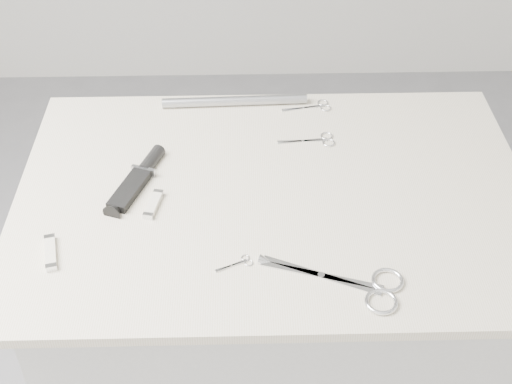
{
  "coord_description": "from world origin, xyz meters",
  "views": [
    {
      "loc": [
        -0.06,
        -1.06,
        1.81
      ],
      "look_at": [
        -0.04,
        -0.0,
        0.92
      ],
      "focal_mm": 50.0,
      "sensor_mm": 36.0,
      "label": 1
    }
  ],
  "objects_px": {
    "metal_rail": "(235,101)",
    "pocket_knife_b": "(153,205)",
    "large_shears": "(361,285)",
    "sheathed_knife": "(140,176)",
    "embroidery_scissors_b": "(315,107)",
    "pocket_knife_a": "(51,253)",
    "plinth": "(271,344)",
    "embroidery_scissors_a": "(317,140)",
    "tiny_scissors": "(239,263)"
  },
  "relations": [
    {
      "from": "metal_rail",
      "to": "pocket_knife_b",
      "type": "bearing_deg",
      "value": -114.01
    },
    {
      "from": "large_shears",
      "to": "metal_rail",
      "type": "bearing_deg",
      "value": 131.76
    },
    {
      "from": "sheathed_knife",
      "to": "metal_rail",
      "type": "distance_m",
      "value": 0.32
    },
    {
      "from": "embroidery_scissors_b",
      "to": "pocket_knife_b",
      "type": "height_order",
      "value": "pocket_knife_b"
    },
    {
      "from": "pocket_knife_a",
      "to": "embroidery_scissors_b",
      "type": "bearing_deg",
      "value": -60.84
    },
    {
      "from": "large_shears",
      "to": "pocket_knife_a",
      "type": "height_order",
      "value": "pocket_knife_a"
    },
    {
      "from": "plinth",
      "to": "metal_rail",
      "type": "xyz_separation_m",
      "value": [
        -0.08,
        0.31,
        0.48
      ]
    },
    {
      "from": "embroidery_scissors_a",
      "to": "tiny_scissors",
      "type": "xyz_separation_m",
      "value": [
        -0.17,
        -0.36,
        -0.0
      ]
    },
    {
      "from": "embroidery_scissors_a",
      "to": "pocket_knife_a",
      "type": "relative_size",
      "value": 1.39
    },
    {
      "from": "tiny_scissors",
      "to": "metal_rail",
      "type": "height_order",
      "value": "metal_rail"
    },
    {
      "from": "large_shears",
      "to": "embroidery_scissors_b",
      "type": "distance_m",
      "value": 0.55
    },
    {
      "from": "large_shears",
      "to": "embroidery_scissors_a",
      "type": "distance_m",
      "value": 0.42
    },
    {
      "from": "pocket_knife_a",
      "to": "pocket_knife_b",
      "type": "distance_m",
      "value": 0.21
    },
    {
      "from": "tiny_scissors",
      "to": "sheathed_knife",
      "type": "bearing_deg",
      "value": 104.3
    },
    {
      "from": "embroidery_scissors_a",
      "to": "large_shears",
      "type": "bearing_deg",
      "value": -89.28
    },
    {
      "from": "large_shears",
      "to": "pocket_knife_b",
      "type": "bearing_deg",
      "value": 170.87
    },
    {
      "from": "embroidery_scissors_a",
      "to": "tiny_scissors",
      "type": "relative_size",
      "value": 1.81
    },
    {
      "from": "metal_rail",
      "to": "large_shears",
      "type": "bearing_deg",
      "value": -69.39
    },
    {
      "from": "embroidery_scissors_a",
      "to": "metal_rail",
      "type": "relative_size",
      "value": 0.37
    },
    {
      "from": "large_shears",
      "to": "tiny_scissors",
      "type": "relative_size",
      "value": 3.66
    },
    {
      "from": "pocket_knife_b",
      "to": "metal_rail",
      "type": "height_order",
      "value": "metal_rail"
    },
    {
      "from": "large_shears",
      "to": "pocket_knife_b",
      "type": "height_order",
      "value": "pocket_knife_b"
    },
    {
      "from": "embroidery_scissors_a",
      "to": "pocket_knife_b",
      "type": "distance_m",
      "value": 0.39
    },
    {
      "from": "plinth",
      "to": "metal_rail",
      "type": "distance_m",
      "value": 0.58
    },
    {
      "from": "sheathed_knife",
      "to": "pocket_knife_a",
      "type": "height_order",
      "value": "sheathed_knife"
    },
    {
      "from": "tiny_scissors",
      "to": "pocket_knife_b",
      "type": "xyz_separation_m",
      "value": [
        -0.16,
        0.15,
        0.0
      ]
    },
    {
      "from": "embroidery_scissors_b",
      "to": "sheathed_knife",
      "type": "relative_size",
      "value": 0.58
    },
    {
      "from": "sheathed_knife",
      "to": "metal_rail",
      "type": "height_order",
      "value": "metal_rail"
    },
    {
      "from": "embroidery_scissors_b",
      "to": "metal_rail",
      "type": "bearing_deg",
      "value": 164.89
    },
    {
      "from": "embroidery_scissors_a",
      "to": "metal_rail",
      "type": "height_order",
      "value": "metal_rail"
    },
    {
      "from": "embroidery_scissors_b",
      "to": "metal_rail",
      "type": "distance_m",
      "value": 0.18
    },
    {
      "from": "embroidery_scissors_b",
      "to": "metal_rail",
      "type": "height_order",
      "value": "metal_rail"
    },
    {
      "from": "pocket_knife_b",
      "to": "sheathed_knife",
      "type": "bearing_deg",
      "value": 33.96
    },
    {
      "from": "large_shears",
      "to": "sheathed_knife",
      "type": "distance_m",
      "value": 0.5
    },
    {
      "from": "plinth",
      "to": "metal_rail",
      "type": "relative_size",
      "value": 2.75
    },
    {
      "from": "embroidery_scissors_a",
      "to": "embroidery_scissors_b",
      "type": "xyz_separation_m",
      "value": [
        0.01,
        0.13,
        -0.0
      ]
    },
    {
      "from": "pocket_knife_a",
      "to": "pocket_knife_b",
      "type": "height_order",
      "value": "same"
    },
    {
      "from": "embroidery_scissors_b",
      "to": "sheathed_knife",
      "type": "bearing_deg",
      "value": -156.66
    },
    {
      "from": "sheathed_knife",
      "to": "large_shears",
      "type": "bearing_deg",
      "value": -106.27
    },
    {
      "from": "tiny_scissors",
      "to": "pocket_knife_b",
      "type": "bearing_deg",
      "value": 111.1
    },
    {
      "from": "plinth",
      "to": "sheathed_knife",
      "type": "relative_size",
      "value": 4.66
    },
    {
      "from": "large_shears",
      "to": "pocket_knife_a",
      "type": "xyz_separation_m",
      "value": [
        -0.53,
        0.09,
        0.0
      ]
    },
    {
      "from": "pocket_knife_a",
      "to": "pocket_knife_b",
      "type": "bearing_deg",
      "value": -66.71
    },
    {
      "from": "tiny_scissors",
      "to": "embroidery_scissors_a",
      "type": "bearing_deg",
      "value": 40.13
    },
    {
      "from": "embroidery_scissors_a",
      "to": "embroidery_scissors_b",
      "type": "relative_size",
      "value": 1.08
    },
    {
      "from": "embroidery_scissors_b",
      "to": "sheathed_knife",
      "type": "height_order",
      "value": "sheathed_knife"
    },
    {
      "from": "tiny_scissors",
      "to": "pocket_knife_b",
      "type": "relative_size",
      "value": 0.85
    },
    {
      "from": "sheathed_knife",
      "to": "pocket_knife_a",
      "type": "bearing_deg",
      "value": 167.26
    },
    {
      "from": "large_shears",
      "to": "metal_rail",
      "type": "relative_size",
      "value": 0.74
    },
    {
      "from": "sheathed_knife",
      "to": "plinth",
      "type": "bearing_deg",
      "value": -79.34
    }
  ]
}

